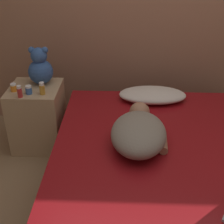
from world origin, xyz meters
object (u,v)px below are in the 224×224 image
(bottle_orange, at_px, (14,87))
(bottle_blue, at_px, (29,90))
(bottle_amber, at_px, (42,88))
(bottle_red, at_px, (20,92))
(person_lying, at_px, (139,131))
(teddy_bear, at_px, (40,68))
(pillow, at_px, (152,95))

(bottle_orange, height_order, bottle_blue, bottle_blue)
(bottle_amber, relative_size, bottle_red, 1.03)
(bottle_red, height_order, bottle_blue, bottle_red)
(person_lying, xyz_separation_m, bottle_amber, (-0.78, 0.49, 0.08))
(person_lying, relative_size, bottle_blue, 9.59)
(bottle_orange, xyz_separation_m, bottle_blue, (0.14, -0.05, 0.00))
(person_lying, relative_size, bottle_orange, 10.22)
(bottle_orange, relative_size, bottle_blue, 0.94)
(teddy_bear, relative_size, bottle_red, 3.28)
(bottle_blue, bearing_deg, person_lying, -28.67)
(bottle_red, bearing_deg, bottle_orange, 128.21)
(bottle_amber, distance_m, bottle_orange, 0.26)
(pillow, xyz_separation_m, person_lying, (-0.14, -0.67, 0.04))
(person_lying, distance_m, teddy_bear, 1.11)
(teddy_bear, height_order, bottle_amber, teddy_bear)
(bottle_red, distance_m, bottle_blue, 0.09)
(teddy_bear, height_order, bottle_red, teddy_bear)
(bottle_amber, relative_size, bottle_orange, 1.56)
(person_lying, relative_size, bottle_red, 6.77)
(teddy_bear, bearing_deg, bottle_red, -111.50)
(person_lying, xyz_separation_m, bottle_blue, (-0.90, 0.49, 0.07))
(person_lying, bearing_deg, teddy_bear, 143.37)
(person_lying, distance_m, bottle_blue, 1.03)
(bottle_amber, height_order, bottle_orange, bottle_amber)
(pillow, xyz_separation_m, bottle_amber, (-0.93, -0.18, 0.13))
(bottle_amber, xyz_separation_m, bottle_orange, (-0.26, 0.05, -0.02))
(pillow, distance_m, bottle_red, 1.13)
(bottle_red, relative_size, bottle_blue, 1.42)
(person_lying, bearing_deg, bottle_amber, 151.53)
(bottle_orange, bearing_deg, bottle_amber, -10.81)
(teddy_bear, relative_size, bottle_blue, 4.64)
(pillow, bearing_deg, person_lying, -102.18)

